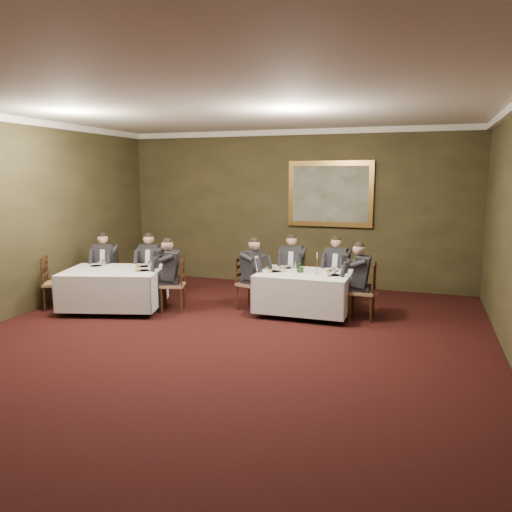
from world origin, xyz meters
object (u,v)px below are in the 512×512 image
Objects in this scene: table_second at (114,286)px; chair_main_endleft at (250,294)px; chair_main_backleft at (292,287)px; diner_sec_backright at (152,274)px; diner_sec_endright at (173,283)px; centerpiece at (301,266)px; candlestick at (317,266)px; chair_main_backright at (337,290)px; diner_sec_backleft at (106,273)px; chair_sec_endright at (174,295)px; chair_sec_backleft at (107,284)px; diner_main_backright at (337,279)px; table_main at (304,290)px; chair_sec_backright at (152,285)px; painting at (330,194)px; chair_main_endright at (363,303)px; diner_main_endleft at (251,282)px; diner_main_backleft at (292,276)px; diner_main_endright at (362,291)px; chair_sec_endleft at (56,294)px.

table_second is 2.54m from chair_main_endleft.
chair_main_backleft is 0.74× the size of diner_sec_backright.
diner_sec_endright is 5.60× the size of centerpiece.
chair_main_backright is at bearing 76.74° from candlestick.
chair_main_endleft is at bearing 168.00° from diner_sec_backleft.
table_second is 4.24m from chair_main_backright.
chair_sec_endright is (-1.32, -0.55, 0.00)m from chair_main_endleft.
diner_sec_backright reaches higher than chair_sec_backleft.
chair_main_backleft is at bearing 158.96° from chair_main_endleft.
chair_sec_endright is (0.86, -0.69, -0.23)m from diner_sec_backright.
diner_main_backright is 1.72m from chair_main_endleft.
table_main is at bearing 118.64° from chair_main_backleft.
diner_sec_backleft is 0.95m from diner_sec_backright.
chair_sec_backright is at bearing 77.81° from table_second.
painting reaches higher than centerpiece.
chair_main_endright is 1.00× the size of chair_sec_endright.
diner_main_endleft is 3.10m from diner_sec_backleft.
candlestick is (4.37, 0.03, 0.63)m from chair_sec_backleft.
diner_main_endleft is at bearing 38.34° from chair_main_backright.
diner_main_backleft is 1.00× the size of diner_main_endright.
diner_sec_backright is at bearing 108.77° from chair_sec_endleft.
diner_main_endleft is (-1.03, 0.00, 0.06)m from table_main.
diner_main_backleft is 0.88m from diner_main_backright.
diner_sec_endright is at bearing 138.16° from chair_sec_backright.
table_main is 3.23m from chair_sec_backright.
diner_sec_backright is (-2.19, 0.15, 0.00)m from diner_main_endleft.
chair_main_endright is at bearing 175.81° from diner_sec_backright.
chair_sec_endright is at bearing -167.06° from table_main.
table_main is at bearing 104.25° from chair_main_endleft.
chair_main_backleft is at bearing -168.03° from diner_sec_backright.
diner_main_backright is 1.00× the size of diner_sec_backright.
painting is (0.44, 1.54, 1.58)m from diner_main_backleft.
table_main is 1.23× the size of diner_main_backleft.
chair_sec_backleft is (-5.18, -0.09, 0.00)m from chair_main_endright.
chair_main_endright is 3.46m from diner_sec_endright.
diner_sec_backleft is at bearing 91.33° from diner_main_endright.
chair_main_backleft is 2.37m from chair_sec_endright.
diner_sec_backleft reaches higher than chair_main_endleft.
candlestick is at bearing 101.71° from diner_main_endleft.
table_second is (-3.44, -0.84, 0.00)m from table_main.
candlestick is at bearing 174.38° from diner_sec_backright.
painting reaches higher than chair_sec_endright.
diner_main_endright is 1.17m from centerpiece.
painting reaches higher than diner_sec_endright.
chair_main_endright is 1.00× the size of chair_sec_endleft.
candlestick is (4.37, 0.05, 0.40)m from diner_sec_backleft.
diner_sec_backright is 3.17m from centerpiece.
table_second is 1.04m from chair_sec_backleft.
diner_main_backright and diner_sec_endright have the same top height.
diner_main_endleft is 0.72× the size of painting.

